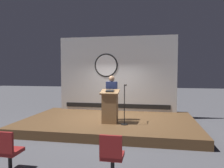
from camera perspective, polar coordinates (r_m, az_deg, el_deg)
name	(u,v)px	position (r m, az deg, el deg)	size (l,w,h in m)	color
ground_plane	(109,127)	(8.25, -0.86, -11.42)	(40.00, 40.00, 0.00)	#4C4C51
stage_platform	(109,123)	(8.21, -0.86, -10.41)	(6.40, 4.00, 0.30)	brown
banner_display	(116,74)	(9.80, 1.17, 2.72)	(5.40, 0.12, 3.40)	silver
podium	(110,107)	(7.48, -0.55, -6.11)	(0.64, 0.50, 1.18)	olive
speaker_person	(112,97)	(7.92, -0.08, -3.62)	(0.40, 0.26, 1.65)	black
microphone_stand	(125,110)	(7.33, 3.39, -7.05)	(0.24, 0.57, 1.37)	black
audience_chair_left	(112,153)	(4.42, -0.04, -18.05)	(0.44, 0.45, 0.89)	black
audience_chair_right	(7,149)	(5.13, -26.30, -15.34)	(0.44, 0.45, 0.89)	black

